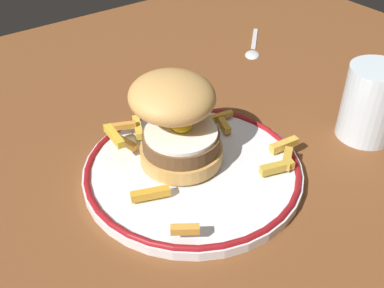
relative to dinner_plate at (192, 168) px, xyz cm
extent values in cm
cube|color=brown|center=(2.66, -0.16, -2.84)|extent=(123.35, 109.52, 4.00)
cylinder|color=silver|center=(0.00, 0.00, -0.24)|extent=(26.62, 26.62, 1.20)
torus|color=maroon|center=(0.00, 0.00, 0.36)|extent=(26.22, 26.22, 0.80)
cylinder|color=tan|center=(-0.44, 1.60, 1.66)|extent=(10.09, 10.09, 1.80)
cylinder|color=brown|center=(-0.44, 1.60, 3.51)|extent=(9.33, 9.33, 1.89)
cylinder|color=white|center=(-0.44, 1.60, 4.71)|extent=(8.72, 8.72, 0.50)
ellipsoid|color=yellow|center=(-0.05, 1.97, 5.38)|extent=(2.60, 2.60, 1.40)
ellipsoid|color=tan|center=(-0.20, 3.61, 8.60)|extent=(10.62, 10.89, 5.20)
cube|color=gold|center=(7.95, 3.47, 1.18)|extent=(1.74, 3.04, 0.83)
cube|color=gold|center=(-6.19, 7.65, 3.08)|extent=(1.35, 4.49, 0.93)
cube|color=gold|center=(-7.14, -1.92, 1.24)|extent=(4.44, 2.44, 0.95)
cube|color=gold|center=(7.35, -7.01, 1.26)|extent=(4.36, 2.18, 0.99)
cube|color=gold|center=(-1.65, 9.93, 1.23)|extent=(2.64, 4.51, 0.93)
cube|color=gold|center=(9.09, 5.55, 1.13)|extent=(3.53, 1.28, 0.74)
cube|color=gold|center=(-4.54, 7.75, 1.16)|extent=(1.48, 3.20, 0.79)
cube|color=gold|center=(11.23, -4.35, 1.25)|extent=(4.11, 1.40, 0.98)
cube|color=gold|center=(-3.91, 10.65, 1.92)|extent=(4.21, 2.37, 0.77)
cube|color=gold|center=(6.90, 6.51, 1.25)|extent=(1.42, 3.64, 0.98)
cube|color=gold|center=(-7.52, -9.06, 2.04)|extent=(2.88, 2.34, 0.85)
cube|color=gold|center=(9.53, -6.53, 1.26)|extent=(3.48, 3.03, 0.99)
cylinder|color=silver|center=(23.83, -7.28, 4.26)|extent=(7.53, 7.53, 10.19)
cylinder|color=silver|center=(23.83, -7.28, 1.54)|extent=(6.93, 6.93, 4.75)
cube|color=silver|center=(32.99, 24.62, -0.64)|extent=(7.00, 6.86, 0.32)
ellipsoid|color=silver|center=(27.99, 19.72, -0.44)|extent=(4.39, 4.38, 0.90)
camera|label=1|loc=(-25.41, -34.55, 36.38)|focal=42.99mm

